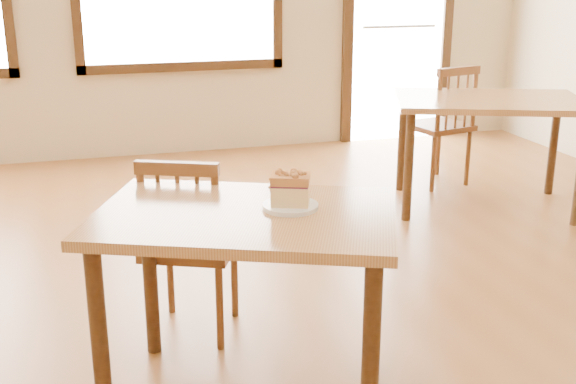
# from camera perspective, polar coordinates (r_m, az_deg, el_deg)

# --- Properties ---
(entry_door) EXTENTS (1.08, 0.06, 2.29)m
(entry_door) POSITION_cam_1_polar(r_m,az_deg,el_deg) (6.87, 8.75, 14.01)
(entry_door) COLOR white
(entry_door) RESTS_ON ground
(cafe_table_main) EXTENTS (1.26, 1.07, 0.75)m
(cafe_table_main) POSITION_cam_1_polar(r_m,az_deg,el_deg) (2.61, -3.36, -3.95)
(cafe_table_main) COLOR #AC7A43
(cafe_table_main) RESTS_ON ground
(cafe_chair_main) EXTENTS (0.50, 0.50, 0.85)m
(cafe_chair_main) POSITION_cam_1_polar(r_m,az_deg,el_deg) (3.17, -7.80, -4.16)
(cafe_chair_main) COLOR #572E17
(cafe_chair_main) RESTS_ON ground
(cafe_table_second) EXTENTS (1.42, 1.19, 0.75)m
(cafe_table_second) POSITION_cam_1_polar(r_m,az_deg,el_deg) (4.99, 15.57, 6.05)
(cafe_table_second) COLOR #AC7A43
(cafe_table_second) RESTS_ON ground
(cafe_chair_second) EXTENTS (0.49, 0.49, 0.91)m
(cafe_chair_second) POSITION_cam_1_polar(r_m,az_deg,el_deg) (5.49, 12.03, 5.24)
(cafe_chair_second) COLOR #572E17
(cafe_chair_second) RESTS_ON ground
(plate) EXTENTS (0.20, 0.20, 0.02)m
(plate) POSITION_cam_1_polar(r_m,az_deg,el_deg) (2.60, 0.19, -1.14)
(plate) COLOR white
(plate) RESTS_ON cafe_table_main
(cake_slice) EXTENTS (0.16, 0.14, 0.13)m
(cake_slice) POSITION_cam_1_polar(r_m,az_deg,el_deg) (2.57, 0.16, 0.31)
(cake_slice) COLOR #FFD390
(cake_slice) RESTS_ON plate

